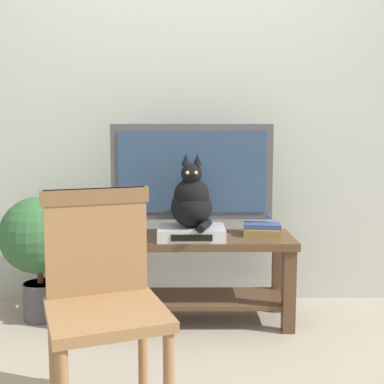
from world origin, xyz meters
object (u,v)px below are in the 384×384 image
Objects in this scene: book_stack at (262,230)px; wooden_chair at (103,290)px; tv_stand at (192,263)px; media_box at (192,233)px; cat at (192,201)px; potted_plant at (39,242)px; tv at (192,176)px.

wooden_chair is at bearing -125.48° from book_stack.
tv_stand is 1.11m from wooden_chair.
wooden_chair is at bearing -108.27° from tv_stand.
wooden_chair is at bearing -109.48° from media_box.
wooden_chair is 1.31m from book_stack.
cat is at bearing 70.19° from wooden_chair.
tv_stand is 0.21m from media_box.
media_box is 0.51× the size of potted_plant.
cat is (0.00, -0.01, 0.19)m from media_box.
media_box is 0.42× the size of wooden_chair.
media_box is at bearing -7.42° from potted_plant.
wooden_chair is 1.22× the size of potted_plant.
cat is at bearing -84.98° from media_box.
tv is (0.00, 0.08, 0.51)m from tv_stand.
cat is (-0.00, -0.17, -0.13)m from tv.
wooden_chair is at bearing -107.05° from tv.
book_stack is at bearing 3.67° from tv_stand.
tv_stand is 1.59× the size of potted_plant.
potted_plant is (-1.33, 0.01, -0.07)m from book_stack.
tv is 0.35m from media_box.
tv_stand is 0.46m from book_stack.
cat reaches higher than tv_stand.
cat is 0.56× the size of potted_plant.
media_box is 0.92m from potted_plant.
wooden_chair reaches higher than tv_stand.
potted_plant is at bearing 171.72° from cat.
cat reaches higher than wooden_chair.
wooden_chair is (-0.34, -0.96, -0.02)m from media_box.
tv is 4.10× the size of book_stack.
tv is 1.28× the size of potted_plant.
tv reaches higher than potted_plant.
tv is at bearing 89.98° from tv_stand.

